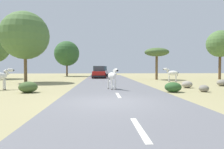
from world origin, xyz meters
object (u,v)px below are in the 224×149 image
at_px(tree_0, 157,53).
at_px(rock_3, 187,84).
at_px(bush_0, 28,87).
at_px(bush_1, 173,87).
at_px(car_0, 101,72).
at_px(zebra_0, 112,76).
at_px(zebra_1, 172,73).
at_px(tree_5, 67,54).
at_px(tree_3, 220,44).
at_px(rock_2, 204,88).
at_px(tree_1, 25,36).
at_px(car_1, 99,72).
at_px(rock_0, 222,83).
at_px(zebra_2, 0,77).

relative_size(tree_0, rock_3, 5.05).
distance_m(bush_0, bush_1, 9.10).
bearing_deg(car_0, zebra_0, 87.91).
xyz_separation_m(zebra_0, zebra_1, (6.97, 7.64, -0.01)).
xyz_separation_m(tree_0, tree_5, (-13.28, 11.02, 0.60)).
relative_size(tree_3, rock_2, 10.27).
bearing_deg(tree_5, tree_1, -96.68).
xyz_separation_m(car_1, rock_0, (10.46, -13.05, -0.58)).
bearing_deg(tree_0, bush_1, -101.37).
distance_m(zebra_1, car_1, 11.18).
relative_size(car_0, bush_0, 3.89).
bearing_deg(tree_5, bush_0, -86.23).
distance_m(tree_3, rock_2, 16.59).
distance_m(car_0, tree_1, 15.93).
relative_size(car_0, bush_1, 4.21).
xyz_separation_m(zebra_2, car_1, (6.76, 15.00, -0.09)).
xyz_separation_m(tree_0, rock_2, (-0.59, -12.97, -3.27)).
height_order(car_1, rock_0, car_1).
bearing_deg(zebra_0, tree_5, -92.28).
distance_m(tree_1, rock_3, 16.47).
bearing_deg(tree_0, zebra_2, -141.95).
bearing_deg(rock_3, bush_1, -128.63).
bearing_deg(rock_2, rock_3, 89.95).
distance_m(car_1, tree_3, 16.82).
xyz_separation_m(zebra_1, rock_0, (2.45, -5.25, -0.67)).
relative_size(tree_1, bush_1, 6.95).
relative_size(tree_3, rock_3, 7.96).
bearing_deg(car_1, rock_0, 129.46).
height_order(zebra_1, car_1, car_1).
bearing_deg(rock_0, bush_1, -145.73).
height_order(tree_5, rock_2, tree_5).
height_order(tree_1, bush_0, tree_1).
xyz_separation_m(tree_1, rock_0, (18.07, -5.10, -4.61)).
bearing_deg(tree_0, tree_3, 1.13).
height_order(tree_3, bush_0, tree_3).
height_order(car_1, tree_5, tree_5).
height_order(tree_5, bush_1, tree_5).
bearing_deg(car_0, bush_1, 97.40).
xyz_separation_m(rock_2, rock_3, (0.00, 2.51, 0.04)).
bearing_deg(zebra_2, zebra_1, 73.81).
xyz_separation_m(zebra_2, bush_1, (11.58, -1.89, -0.62)).
relative_size(zebra_1, bush_0, 1.38).
relative_size(car_1, tree_5, 0.69).
bearing_deg(rock_0, tree_5, 128.94).
relative_size(tree_3, bush_1, 6.10).
bearing_deg(rock_3, tree_1, 156.11).
height_order(car_1, tree_1, tree_1).
bearing_deg(zebra_1, car_0, 56.82).
bearing_deg(tree_0, car_0, 127.78).
bearing_deg(zebra_2, rock_2, 40.01).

